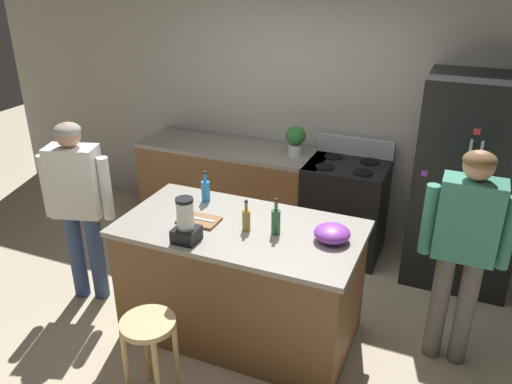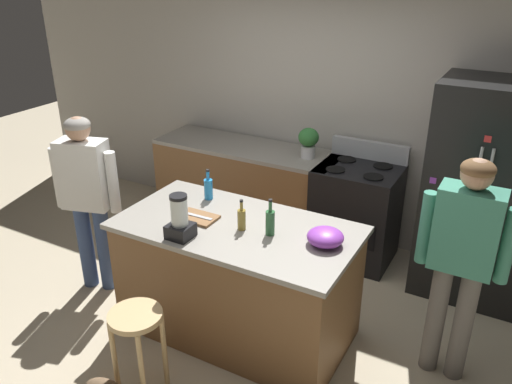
# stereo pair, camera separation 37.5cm
# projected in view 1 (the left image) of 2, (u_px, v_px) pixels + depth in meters

# --- Properties ---
(ground_plane) EXTENTS (14.00, 14.00, 0.00)m
(ground_plane) POSITION_uv_depth(u_px,v_px,m) (242.00, 330.00, 4.19)
(ground_plane) COLOR beige
(back_wall) EXTENTS (8.00, 0.10, 2.70)m
(back_wall) POSITION_uv_depth(u_px,v_px,m) (319.00, 108.00, 5.26)
(back_wall) COLOR #BCB7AD
(back_wall) RESTS_ON ground_plane
(kitchen_island) EXTENTS (1.79, 0.95, 0.95)m
(kitchen_island) POSITION_uv_depth(u_px,v_px,m) (241.00, 280.00, 3.99)
(kitchen_island) COLOR brown
(kitchen_island) RESTS_ON ground_plane
(back_counter_run) EXTENTS (2.00, 0.64, 0.95)m
(back_counter_run) POSITION_uv_depth(u_px,v_px,m) (233.00, 188.00, 5.57)
(back_counter_run) COLOR brown
(back_counter_run) RESTS_ON ground_plane
(refrigerator) EXTENTS (0.90, 0.73, 1.89)m
(refrigerator) POSITION_uv_depth(u_px,v_px,m) (469.00, 184.00, 4.52)
(refrigerator) COLOR black
(refrigerator) RESTS_ON ground_plane
(stove_range) EXTENTS (0.76, 0.65, 1.13)m
(stove_range) POSITION_uv_depth(u_px,v_px,m) (344.00, 208.00, 5.11)
(stove_range) COLOR black
(stove_range) RESTS_ON ground_plane
(person_by_island_left) EXTENTS (0.59, 0.33, 1.60)m
(person_by_island_left) POSITION_uv_depth(u_px,v_px,m) (78.00, 197.00, 4.23)
(person_by_island_left) COLOR #384C7A
(person_by_island_left) RESTS_ON ground_plane
(person_by_sink_right) EXTENTS (0.59, 0.22, 1.65)m
(person_by_sink_right) POSITION_uv_depth(u_px,v_px,m) (465.00, 241.00, 3.50)
(person_by_sink_right) COLOR #66605B
(person_by_sink_right) RESTS_ON ground_plane
(bar_stool) EXTENTS (0.36, 0.36, 0.64)m
(bar_stool) POSITION_uv_depth(u_px,v_px,m) (149.00, 339.00, 3.35)
(bar_stool) COLOR tan
(bar_stool) RESTS_ON ground_plane
(potted_plant) EXTENTS (0.20, 0.20, 0.30)m
(potted_plant) POSITION_uv_depth(u_px,v_px,m) (296.00, 139.00, 5.06)
(potted_plant) COLOR silver
(potted_plant) RESTS_ON back_counter_run
(blender_appliance) EXTENTS (0.17, 0.17, 0.33)m
(blender_appliance) POSITION_uv_depth(u_px,v_px,m) (186.00, 223.00, 3.54)
(blender_appliance) COLOR black
(blender_appliance) RESTS_ON kitchen_island
(bottle_vinegar) EXTENTS (0.06, 0.06, 0.24)m
(bottle_vinegar) POSITION_uv_depth(u_px,v_px,m) (246.00, 219.00, 3.71)
(bottle_vinegar) COLOR olive
(bottle_vinegar) RESTS_ON kitchen_island
(bottle_olive_oil) EXTENTS (0.07, 0.07, 0.28)m
(bottle_olive_oil) POSITION_uv_depth(u_px,v_px,m) (276.00, 221.00, 3.65)
(bottle_olive_oil) COLOR #2D6638
(bottle_olive_oil) RESTS_ON kitchen_island
(bottle_soda) EXTENTS (0.07, 0.07, 0.26)m
(bottle_soda) POSITION_uv_depth(u_px,v_px,m) (206.00, 190.00, 4.15)
(bottle_soda) COLOR #268CD8
(bottle_soda) RESTS_ON kitchen_island
(mixing_bowl) EXTENTS (0.26, 0.26, 0.11)m
(mixing_bowl) POSITION_uv_depth(u_px,v_px,m) (332.00, 233.00, 3.58)
(mixing_bowl) COLOR purple
(mixing_bowl) RESTS_ON kitchen_island
(cutting_board) EXTENTS (0.30, 0.20, 0.02)m
(cutting_board) POSITION_uv_depth(u_px,v_px,m) (199.00, 220.00, 3.86)
(cutting_board) COLOR brown
(cutting_board) RESTS_ON kitchen_island
(chef_knife) EXTENTS (0.22, 0.03, 0.01)m
(chef_knife) POSITION_uv_depth(u_px,v_px,m) (201.00, 219.00, 3.85)
(chef_knife) COLOR #B7BABF
(chef_knife) RESTS_ON cutting_board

